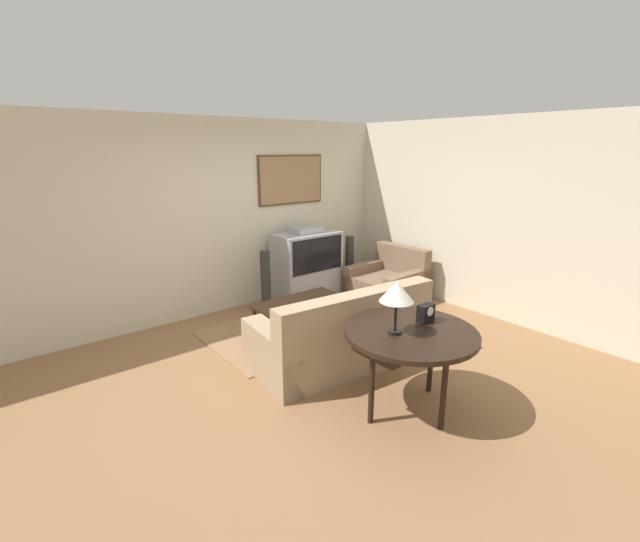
# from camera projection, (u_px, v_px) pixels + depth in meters

# --- Properties ---
(ground_plane) EXTENTS (12.00, 12.00, 0.00)m
(ground_plane) POSITION_uv_depth(u_px,v_px,m) (327.00, 357.00, 4.86)
(ground_plane) COLOR #8E6642
(wall_back) EXTENTS (12.00, 0.10, 2.70)m
(wall_back) POSITION_uv_depth(u_px,v_px,m) (233.00, 216.00, 6.08)
(wall_back) COLOR beige
(wall_back) RESTS_ON ground_plane
(wall_right) EXTENTS (0.06, 12.00, 2.70)m
(wall_right) POSITION_uv_depth(u_px,v_px,m) (469.00, 217.00, 6.07)
(wall_right) COLOR beige
(wall_right) RESTS_ON ground_plane
(area_rug) EXTENTS (2.59, 1.48, 0.01)m
(area_rug) POSITION_uv_depth(u_px,v_px,m) (306.00, 325.00, 5.72)
(area_rug) COLOR #99704C
(area_rug) RESTS_ON ground_plane
(tv) EXTENTS (1.01, 0.55, 1.15)m
(tv) POSITION_uv_depth(u_px,v_px,m) (307.00, 266.00, 6.59)
(tv) COLOR #9E9EA3
(tv) RESTS_ON ground_plane
(couch) EXTENTS (1.97, 1.08, 0.89)m
(couch) POSITION_uv_depth(u_px,v_px,m) (342.00, 337.00, 4.66)
(couch) COLOR #9E8466
(couch) RESTS_ON ground_plane
(armchair) EXTENTS (0.99, 1.02, 0.81)m
(armchair) POSITION_uv_depth(u_px,v_px,m) (388.00, 283.00, 6.67)
(armchair) COLOR brown
(armchair) RESTS_ON ground_plane
(coffee_table) EXTENTS (1.18, 0.55, 0.40)m
(coffee_table) POSITION_uv_depth(u_px,v_px,m) (300.00, 304.00, 5.51)
(coffee_table) COLOR black
(coffee_table) RESTS_ON ground_plane
(console_table) EXTENTS (1.16, 1.16, 0.77)m
(console_table) POSITION_uv_depth(u_px,v_px,m) (411.00, 337.00, 3.71)
(console_table) COLOR black
(console_table) RESTS_ON ground_plane
(table_lamp) EXTENTS (0.29, 0.29, 0.46)m
(table_lamp) POSITION_uv_depth(u_px,v_px,m) (397.00, 293.00, 3.54)
(table_lamp) COLOR black
(table_lamp) RESTS_ON console_table
(mantel_clock) EXTENTS (0.16, 0.10, 0.16)m
(mantel_clock) POSITION_uv_depth(u_px,v_px,m) (426.00, 313.00, 3.86)
(mantel_clock) COLOR black
(mantel_clock) RESTS_ON console_table
(speaker_tower_left) EXTENTS (0.24, 0.24, 0.92)m
(speaker_tower_left) POSITION_uv_depth(u_px,v_px,m) (266.00, 284.00, 6.06)
(speaker_tower_left) COLOR black
(speaker_tower_left) RESTS_ON ground_plane
(speaker_tower_right) EXTENTS (0.24, 0.24, 0.92)m
(speaker_tower_right) POSITION_uv_depth(u_px,v_px,m) (349.00, 265.00, 7.03)
(speaker_tower_right) COLOR black
(speaker_tower_right) RESTS_ON ground_plane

